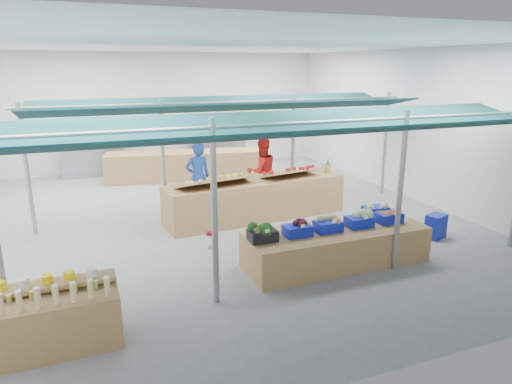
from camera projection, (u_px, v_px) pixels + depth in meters
floor at (210, 220)px, 11.41m from camera, size 13.00×13.00×0.00m
hall at (193, 108)px, 11.99m from camera, size 13.00×13.00×13.00m
pole_grid at (264, 160)px, 9.61m from camera, size 10.00×4.60×3.00m
awnings at (265, 113)px, 9.35m from camera, size 9.50×7.08×0.30m
back_shelving_left at (92, 148)px, 15.66m from camera, size 2.00×0.50×2.00m
back_shelving_right at (218, 140)px, 17.23m from camera, size 2.00×0.50×2.00m
bottle_shelf at (54, 319)px, 6.17m from camera, size 1.72×1.08×1.04m
veg_counter at (336, 247)px, 8.83m from camera, size 3.57×1.20×0.69m
fruit_counter at (256, 199)px, 11.45m from camera, size 4.67×1.51×0.98m
far_counter at (186, 165)px, 15.40m from camera, size 5.35×1.95×0.94m
crate_stack at (436, 226)px, 10.17m from camera, size 0.53×0.45×0.54m
vendor_left at (198, 177)px, 11.90m from camera, size 0.71×0.50×1.83m
vendor_right at (262, 172)px, 12.53m from camera, size 0.95×0.77×1.83m
crate_broccoli at (263, 232)px, 8.15m from camera, size 0.50×0.40×0.35m
crate_beets at (297, 229)px, 8.40m from camera, size 0.50×0.40×0.29m
crate_celeriac at (328, 224)px, 8.63m from camera, size 0.50×0.40×0.31m
crate_cabbage at (359, 219)px, 8.86m from camera, size 0.50×0.40×0.35m
crate_carrots at (389, 217)px, 9.12m from camera, size 0.50×0.40×0.29m
sparrow at (257, 231)px, 7.96m from camera, size 0.12×0.09×0.11m
pole_ribbon at (210, 235)px, 7.39m from camera, size 0.12×0.12×0.28m
apple_heap_yellow at (216, 179)px, 10.71m from camera, size 2.00×1.04×0.27m
apple_heap_red at (290, 171)px, 11.57m from camera, size 1.60×0.97×0.27m
pineapple at (328, 166)px, 12.06m from camera, size 0.14×0.14×0.39m
crate_extra at (375, 209)px, 9.51m from camera, size 0.52×0.42×0.32m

